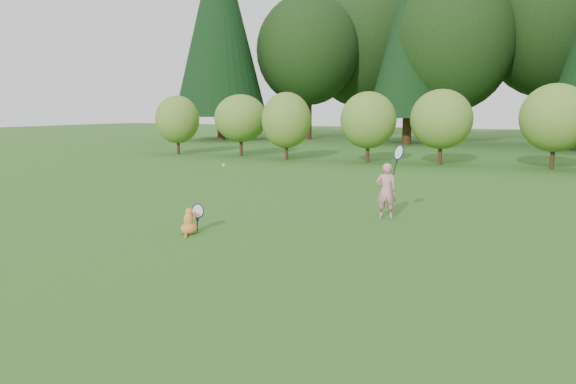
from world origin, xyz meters
The scene contains 5 objects.
ground centered at (0.00, 0.00, 0.00)m, with size 100.00×100.00×0.00m, color #2A5618.
shrub_row centered at (0.00, 13.00, 1.40)m, with size 28.00×3.00×2.80m, color #557E27, non-canonical shape.
child centered at (1.18, 2.84, 0.55)m, with size 0.63×0.46×1.55m.
cat centered at (-1.24, 0.06, 0.23)m, with size 0.37×0.59×0.60m.
tennis_ball centered at (-0.62, 0.19, 1.15)m, with size 0.06×0.06×0.06m.
Camera 1 is at (4.46, -7.10, 2.06)m, focal length 35.00 mm.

